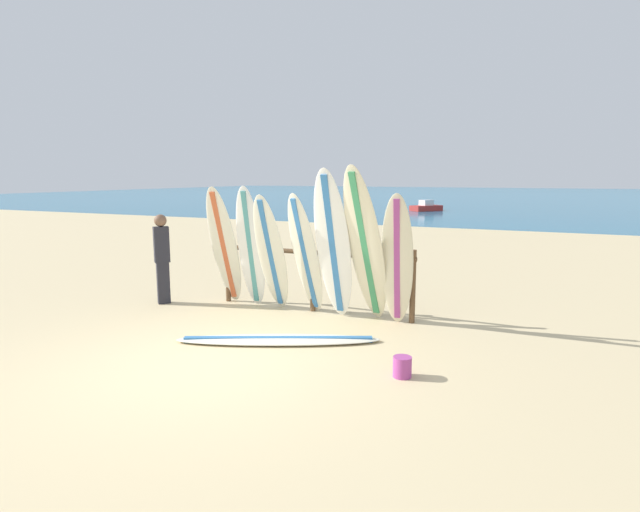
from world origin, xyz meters
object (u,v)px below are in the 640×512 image
surfboard_lying_on_sand (278,340)px  surfboard_leaning_left (251,248)px  surfboard_leaning_center_left (271,254)px  surfboard_leaning_center (306,255)px  beachgoer_standing (162,255)px  surfboard_leaning_far_right (397,260)px  surfboard_leaning_far_left (224,247)px  sand_bucket (402,367)px  surfboard_rack (313,267)px  small_boat_offshore (426,207)px  surfboard_leaning_center_right (333,246)px  surfboard_leaning_right (365,246)px

surfboard_lying_on_sand → surfboard_leaning_left: bearing=132.6°
surfboard_leaning_center_left → surfboard_leaning_center: surfboard_leaning_center is taller
surfboard_leaning_center_left → beachgoer_standing: 2.14m
surfboard_leaning_far_right → surfboard_leaning_center_left: bearing=-176.8°
surfboard_leaning_far_left → beachgoer_standing: surfboard_leaning_far_left is taller
surfboard_leaning_center_left → sand_bucket: 3.41m
surfboard_rack → sand_bucket: surfboard_rack is taller
small_boat_offshore → sand_bucket: bearing=-78.0°
surfboard_leaning_center → small_boat_offshore: size_ratio=0.91×
surfboard_leaning_center_left → surfboard_leaning_center_right: 1.16m
surfboard_leaning_left → surfboard_lying_on_sand: (1.31, -1.42, -1.04)m
surfboard_rack → small_boat_offshore: size_ratio=1.58×
surfboard_leaning_center_left → surfboard_rack: bearing=33.9°
small_boat_offshore → sand_bucket: small_boat_offshore is taller
surfboard_leaning_center_left → surfboard_leaning_center: (0.60, 0.08, 0.01)m
surfboard_leaning_right → sand_bucket: surfboard_leaning_right is taller
surfboard_rack → beachgoer_standing: size_ratio=2.19×
surfboard_leaning_far_right → small_boat_offshore: 26.64m
surfboard_leaning_far_right → surfboard_leaning_left: bearing=-179.9°
surfboard_leaning_left → small_boat_offshore: size_ratio=0.95×
surfboard_leaning_right → small_boat_offshore: size_ratio=1.10×
surfboard_leaning_center_left → surfboard_leaning_right: (1.67, -0.04, 0.22)m
surfboard_rack → surfboard_lying_on_sand: (0.26, -1.70, -0.74)m
surfboard_leaning_center_left → surfboard_leaning_far_right: bearing=3.2°
surfboard_leaning_far_left → surfboard_leaning_center_right: size_ratio=0.88×
surfboard_leaning_right → surfboard_leaning_far_right: 0.52m
surfboard_leaning_center_left → surfboard_lying_on_sand: bearing=-57.3°
surfboard_leaning_left → surfboard_leaning_far_right: bearing=0.1°
surfboard_leaning_far_right → sand_bucket: 2.23m
sand_bucket → small_boat_offshore: bearing=102.0°
surfboard_leaning_center_left → surfboard_leaning_center_right: bearing=-2.8°
surfboard_leaning_far_left → small_boat_offshore: (-2.21, 26.14, -0.81)m
surfboard_leaning_far_left → surfboard_leaning_right: size_ratio=0.86×
surfboard_leaning_left → surfboard_leaning_center_right: 1.62m
surfboard_rack → surfboard_leaning_center_right: size_ratio=1.46×
surfboard_leaning_center_left → surfboard_lying_on_sand: 1.84m
surfboard_leaning_far_left → sand_bucket: bearing=-26.8°
surfboard_leaning_far_right → surfboard_leaning_center_right: bearing=-169.9°
surfboard_leaning_center → surfboard_leaning_far_left: bearing=-179.9°
surfboard_leaning_center_left → surfboard_leaning_right: surfboard_leaning_right is taller
surfboard_rack → small_boat_offshore: 26.10m
surfboard_leaning_center_left → surfboard_leaning_right: size_ratio=0.82×
surfboard_lying_on_sand → sand_bucket: size_ratio=11.68×
surfboard_lying_on_sand → sand_bucket: (1.91, -0.51, 0.09)m
surfboard_rack → surfboard_leaning_center_left: surfboard_leaning_center_left is taller
surfboard_leaning_center_left → surfboard_leaning_far_right: surfboard_leaning_far_right is taller
surfboard_rack → surfboard_leaning_far_right: bearing=-10.0°
surfboard_leaning_center → sand_bucket: bearing=-41.4°
beachgoer_standing → sand_bucket: 5.18m
beachgoer_standing → small_boat_offshore: 26.47m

